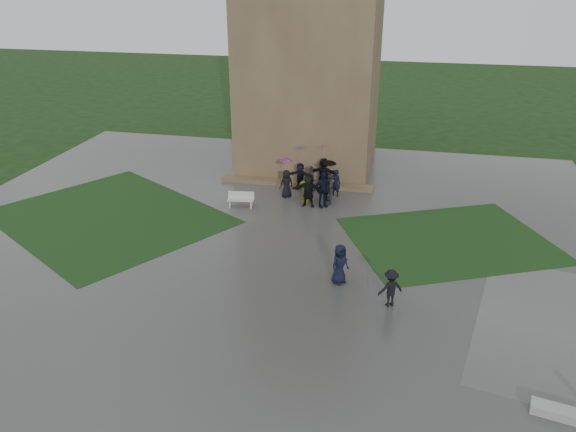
% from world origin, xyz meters
% --- Properties ---
extents(ground, '(120.00, 120.00, 0.00)m').
position_xyz_m(ground, '(0.00, 0.00, 0.00)').
color(ground, black).
extents(plaza, '(34.00, 34.00, 0.02)m').
position_xyz_m(plaza, '(0.00, 2.00, 0.01)').
color(plaza, '#3B3B38').
rests_on(plaza, ground).
extents(lawn_inset_left, '(14.10, 13.46, 0.01)m').
position_xyz_m(lawn_inset_left, '(-8.50, 4.00, 0.03)').
color(lawn_inset_left, black).
rests_on(lawn_inset_left, plaza).
extents(lawn_inset_right, '(11.12, 10.15, 0.01)m').
position_xyz_m(lawn_inset_right, '(8.50, 5.00, 0.03)').
color(lawn_inset_right, black).
rests_on(lawn_inset_right, plaza).
extents(tower, '(8.00, 8.00, 18.00)m').
position_xyz_m(tower, '(0.00, 15.00, 9.00)').
color(tower, brown).
rests_on(tower, ground).
extents(tower_plinth, '(9.00, 0.80, 0.22)m').
position_xyz_m(tower_plinth, '(0.00, 10.60, 0.13)').
color(tower_plinth, brown).
rests_on(tower_plinth, plaza).
extents(bench, '(1.46, 0.63, 0.82)m').
position_xyz_m(bench, '(-2.26, 6.78, 0.44)').
color(bench, beige).
rests_on(bench, plaza).
extents(visitor_cluster, '(3.45, 3.75, 2.64)m').
position_xyz_m(visitor_cluster, '(1.30, 9.04, 1.14)').
color(visitor_cluster, black).
rests_on(visitor_cluster, plaza).
extents(pedestrian_mid, '(0.96, 1.00, 1.69)m').
position_xyz_m(pedestrian_mid, '(3.92, 0.04, 0.87)').
color(pedestrian_mid, black).
rests_on(pedestrian_mid, plaza).
extents(pedestrian_near, '(1.10, 0.91, 1.51)m').
position_xyz_m(pedestrian_near, '(6.02, -1.23, 0.77)').
color(pedestrian_near, black).
rests_on(pedestrian_near, plaza).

